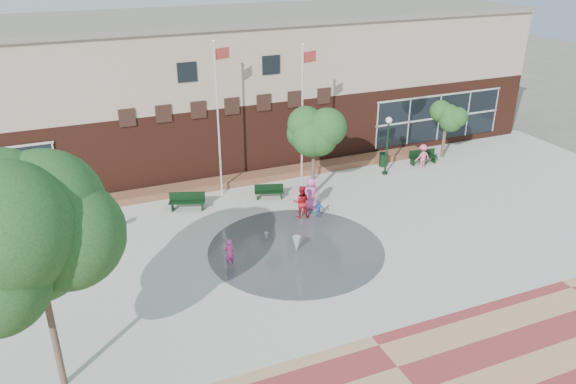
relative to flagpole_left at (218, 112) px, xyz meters
name	(u,v)px	position (x,y,z in m)	size (l,w,h in m)	color
ground	(324,282)	(1.37, -10.51, -4.89)	(120.00, 120.00, 0.00)	#666056
plaza_concrete	(288,240)	(1.37, -6.51, -4.89)	(46.00, 18.00, 0.01)	#A8A8A0
splash_pad	(296,249)	(1.37, -7.51, -4.89)	(8.40, 8.40, 0.01)	#383A3D
library_building	(209,86)	(1.37, 6.96, -0.25)	(44.40, 10.40, 9.20)	#492017
flower_bed	(239,183)	(1.37, 1.09, -4.89)	(26.00, 1.20, 0.40)	#AB2735
flagpole_left	(218,112)	(0.00, 0.00, 0.00)	(0.98, 0.41, 8.79)	white
flagpole_right	(303,112)	(4.41, -1.45, -0.12)	(1.01, 0.41, 8.55)	white
lamp_left	(24,233)	(-10.15, -5.74, -2.42)	(0.42, 0.42, 3.98)	black
lamp_right	(387,139)	(10.27, -1.12, -2.57)	(0.40, 0.40, 3.73)	black
bench_left	(187,205)	(-2.38, -1.28, -4.58)	(2.01, 1.17, 0.98)	black
bench_mid	(269,194)	(2.25, -1.66, -4.63)	(1.70, 0.95, 0.82)	black
bench_right	(423,160)	(13.50, -0.56, -4.59)	(1.90, 0.72, 0.93)	black
trash_can	(383,160)	(10.86, 0.08, -4.43)	(0.56, 0.56, 0.92)	black
tree_big_left	(32,230)	(-9.31, -12.64, 0.95)	(5.11, 5.11, 8.17)	#46342A
tree_mid	(314,130)	(4.79, -2.13, -0.96)	(3.20, 3.20, 5.40)	#46342A
tree_small_right	(447,116)	(15.43, -0.05, -2.00)	(2.32, 2.32, 3.96)	#46342A
water_jet_a	(296,252)	(1.28, -7.75, -4.89)	(0.41, 0.41, 0.79)	white
water_jet_b	(266,241)	(0.35, -6.20, -4.89)	(0.19, 0.19, 0.44)	white
child_splash	(229,253)	(-1.99, -7.68, -4.21)	(0.49, 0.32, 1.36)	#E64294
adult_red	(301,202)	(2.97, -4.53, -3.99)	(0.88, 0.69, 1.81)	#A8121D
adult_pink	(311,194)	(3.89, -3.80, -3.97)	(0.90, 0.59, 1.84)	#D458A3
child_blue	(318,209)	(3.79, -4.92, -4.40)	(0.58, 0.24, 0.98)	blue
person_bench	(423,156)	(13.01, -1.15, -4.09)	(1.03, 0.59, 1.60)	#DA5681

